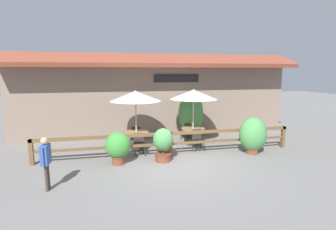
{
  "coord_description": "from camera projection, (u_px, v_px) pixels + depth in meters",
  "views": [
    {
      "loc": [
        -2.29,
        -8.84,
        3.35
      ],
      "look_at": [
        -0.03,
        1.36,
        1.6
      ],
      "focal_mm": 28.0,
      "sensor_mm": 36.0,
      "label": 1
    }
  ],
  "objects": [
    {
      "name": "ground_plane",
      "position": [
        177.0,
        164.0,
        9.56
      ],
      "size": [
        60.0,
        60.0,
        0.0
      ],
      "primitive_type": "plane",
      "color": "slate"
    },
    {
      "name": "dining_table_near",
      "position": [
        136.0,
        135.0,
        11.26
      ],
      "size": [
        1.08,
        1.08,
        0.77
      ],
      "color": "olive",
      "rests_on": "ground"
    },
    {
      "name": "chair_near_streetside",
      "position": [
        139.0,
        143.0,
        10.56
      ],
      "size": [
        0.45,
        0.45,
        0.87
      ],
      "rotation": [
        0.0,
        0.0,
        0.08
      ],
      "color": "#332D28",
      "rests_on": "ground"
    },
    {
      "name": "dining_table_middle",
      "position": [
        193.0,
        131.0,
        12.02
      ],
      "size": [
        1.08,
        1.08,
        0.77
      ],
      "color": "olive",
      "rests_on": "ground"
    },
    {
      "name": "chair_middle_streetside",
      "position": [
        198.0,
        139.0,
        11.24
      ],
      "size": [
        0.43,
        0.43,
        0.87
      ],
      "rotation": [
        0.0,
        0.0,
        0.02
      ],
      "color": "#332D28",
      "rests_on": "ground"
    },
    {
      "name": "patio_umbrella_near",
      "position": [
        136.0,
        96.0,
        10.98
      ],
      "size": [
        2.15,
        2.15,
        2.57
      ],
      "color": "#B7B2A8",
      "rests_on": "ground"
    },
    {
      "name": "potted_plant_tall_tropical",
      "position": [
        118.0,
        146.0,
        9.47
      ],
      "size": [
        0.9,
        0.81,
        1.2
      ],
      "color": "brown",
      "rests_on": "ground"
    },
    {
      "name": "patio_umbrella_middle",
      "position": [
        194.0,
        94.0,
        11.74
      ],
      "size": [
        2.15,
        2.15,
        2.57
      ],
      "color": "#B7B2A8",
      "rests_on": "ground"
    },
    {
      "name": "pedestrian",
      "position": [
        46.0,
        156.0,
        7.31
      ],
      "size": [
        0.22,
        0.55,
        1.56
      ],
      "rotation": [
        0.0,
        0.0,
        -1.65
      ],
      "color": "#42382D",
      "rests_on": "ground"
    },
    {
      "name": "patio_railing",
      "position": [
        170.0,
        139.0,
        10.46
      ],
      "size": [
        10.4,
        0.14,
        0.95
      ],
      "color": "brown",
      "rests_on": "ground"
    },
    {
      "name": "chair_middle_wallside",
      "position": [
        187.0,
        130.0,
        12.82
      ],
      "size": [
        0.5,
        0.5,
        0.87
      ],
      "rotation": [
        0.0,
        0.0,
        3.35
      ],
      "color": "#332D28",
      "rests_on": "ground"
    },
    {
      "name": "potted_plant_broad_leaf",
      "position": [
        253.0,
        135.0,
        10.67
      ],
      "size": [
        1.13,
        1.02,
        1.52
      ],
      "color": "brown",
      "rests_on": "ground"
    },
    {
      "name": "building_facade",
      "position": [
        157.0,
        95.0,
        13.15
      ],
      "size": [
        14.28,
        1.49,
        4.23
      ],
      "color": "gray",
      "rests_on": "ground"
    },
    {
      "name": "potted_plant_entrance_palm",
      "position": [
        163.0,
        143.0,
        9.8
      ],
      "size": [
        0.76,
        0.68,
        1.26
      ],
      "color": "brown",
      "rests_on": "ground"
    },
    {
      "name": "potted_plant_small_flowering",
      "position": [
        191.0,
        114.0,
        13.12
      ],
      "size": [
        1.26,
        1.13,
        2.27
      ],
      "color": "#564C47",
      "rests_on": "ground"
    },
    {
      "name": "chair_near_wallside",
      "position": [
        135.0,
        134.0,
        12.01
      ],
      "size": [
        0.47,
        0.47,
        0.87
      ],
      "rotation": [
        0.0,
        0.0,
        3.26
      ],
      "color": "#332D28",
      "rests_on": "ground"
    }
  ]
}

